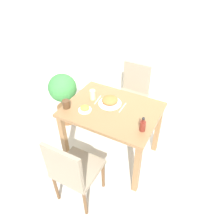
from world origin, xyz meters
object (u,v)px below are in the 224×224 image
chair_near (73,170)px  side_plate (85,109)px  juice_glass (93,95)px  potted_plant_left (64,94)px  drink_cup (66,104)px  chair_far (133,91)px  food_plate (110,101)px  sauce_bottle (143,125)px

chair_near → side_plate: size_ratio=6.11×
juice_glass → potted_plant_left: size_ratio=0.15×
drink_cup → juice_glass: juice_glass is taller
chair_near → chair_far: 1.52m
chair_far → drink_cup: chair_far is taller
food_plate → side_plate: 0.30m
chair_near → drink_cup: chair_near is taller
potted_plant_left → drink_cup: bearing=-46.6°
food_plate → juice_glass: juice_glass is taller
side_plate → sauce_bottle: bearing=-0.2°
chair_near → food_plate: bearing=-89.1°
chair_near → juice_glass: chair_near is taller
side_plate → potted_plant_left: side_plate is taller
chair_far → sauce_bottle: sauce_bottle is taller
side_plate → juice_glass: size_ratio=1.23×
food_plate → side_plate: size_ratio=1.79×
drink_cup → juice_glass: size_ratio=0.78×
drink_cup → juice_glass: (0.17, 0.27, 0.01)m
chair_far → drink_cup: size_ratio=9.61×
side_plate → sauce_bottle: size_ratio=0.88×
chair_far → potted_plant_left: chair_far is taller
food_plate → sauce_bottle: sauce_bottle is taller
food_plate → sauce_bottle: 0.54m
drink_cup → potted_plant_left: drink_cup is taller
food_plate → drink_cup: (-0.40, -0.28, 0.01)m
chair_far → juice_glass: 0.83m
chair_near → drink_cup: bearing=-51.4°
potted_plant_left → juice_glass: bearing=-18.8°
side_plate → chair_near: bearing=-70.4°
drink_cup → sauce_bottle: size_ratio=0.56×
drink_cup → potted_plant_left: (-0.47, 0.49, -0.31)m
side_plate → chair_far: bearing=79.7°
chair_near → sauce_bottle: bearing=-130.1°
side_plate → drink_cup: (-0.21, -0.05, 0.02)m
side_plate → potted_plant_left: bearing=146.7°
side_plate → drink_cup: drink_cup is taller
chair_far → side_plate: (-0.17, -0.96, 0.29)m
food_plate → drink_cup: 0.49m
food_plate → potted_plant_left: bearing=166.3°
juice_glass → side_plate: bearing=-81.3°
side_plate → sauce_bottle: 0.67m
chair_near → food_plate: chair_near is taller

